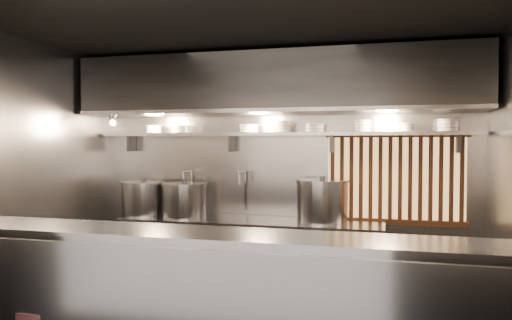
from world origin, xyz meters
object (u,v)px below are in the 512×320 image
at_px(stock_pot_mid, 184,200).
at_px(stock_pot_right, 322,201).
at_px(pendant_bulb, 269,127).
at_px(heat_lamp, 112,118).
at_px(stock_pot_left, 144,198).

height_order(stock_pot_mid, stock_pot_right, stock_pot_right).
bearing_deg(stock_pot_mid, pendant_bulb, 5.33).
bearing_deg(heat_lamp, stock_pot_mid, 17.79).
distance_m(stock_pot_left, stock_pot_right, 2.17).
distance_m(heat_lamp, pendant_bulb, 1.83).
bearing_deg(pendant_bulb, stock_pot_left, -177.80).
relative_size(stock_pot_left, stock_pot_mid, 1.10).
relative_size(pendant_bulb, stock_pot_right, 0.26).
xyz_separation_m(stock_pot_mid, stock_pot_right, (1.62, 0.06, 0.03)).
xyz_separation_m(pendant_bulb, stock_pot_right, (0.62, -0.04, -0.82)).
distance_m(heat_lamp, stock_pot_left, 1.03).
relative_size(stock_pot_mid, stock_pot_right, 0.87).
xyz_separation_m(heat_lamp, stock_pot_mid, (0.80, 0.26, -0.96)).
distance_m(pendant_bulb, stock_pot_left, 1.77).
distance_m(stock_pot_left, stock_pot_mid, 0.55).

